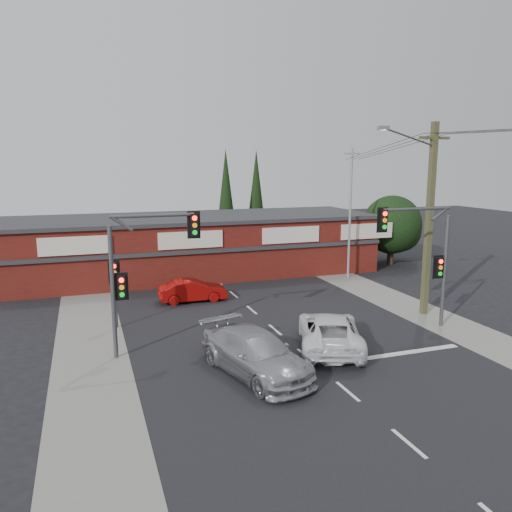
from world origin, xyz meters
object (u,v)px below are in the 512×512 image
object	(u,v)px
red_sedan	(193,290)
shop_building	(193,244)
silver_suv	(255,353)
white_suv	(330,331)
utility_pole	(428,213)

from	to	relation	value
red_sedan	shop_building	distance (m)	7.84
silver_suv	red_sedan	xyz separation A→B (m)	(-0.10, 10.86, -0.17)
white_suv	shop_building	size ratio (longest dim) A/B	0.20
white_suv	red_sedan	distance (m)	10.20
white_suv	shop_building	xyz separation A→B (m)	(-2.36, 16.87, 1.37)
white_suv	silver_suv	world-z (taller)	silver_suv
red_sedan	utility_pole	bearing A→B (deg)	-119.28
shop_building	silver_suv	bearing A→B (deg)	-94.92
white_suv	utility_pole	xyz separation A→B (m)	(6.99, 2.87, 4.63)
white_suv	silver_suv	distance (m)	4.22
white_suv	utility_pole	distance (m)	8.87
red_sedan	silver_suv	bearing A→B (deg)	-178.33
red_sedan	shop_building	world-z (taller)	shop_building
silver_suv	utility_pole	size ratio (longest dim) A/B	0.56
silver_suv	shop_building	bearing A→B (deg)	70.13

